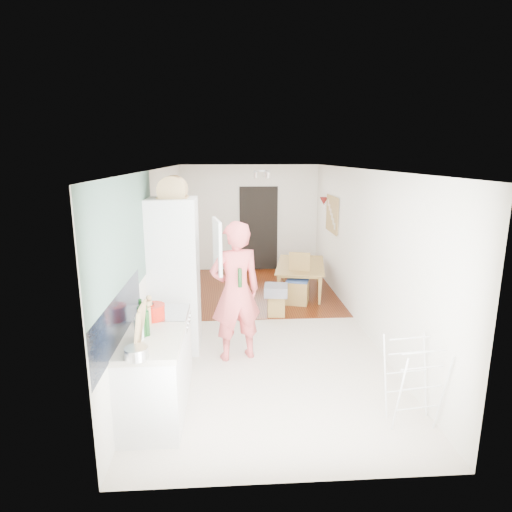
{
  "coord_description": "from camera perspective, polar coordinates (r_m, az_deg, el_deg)",
  "views": [
    {
      "loc": [
        -0.5,
        -6.55,
        2.7
      ],
      "look_at": [
        -0.07,
        0.2,
        1.11
      ],
      "focal_mm": 30.0,
      "sensor_mm": 36.0,
      "label": 1
    }
  ],
  "objects": [
    {
      "name": "doorway_recess",
      "position": [
        10.2,
        0.35,
        3.64
      ],
      "size": [
        0.9,
        0.04,
        2.0
      ],
      "primitive_type": "cube",
      "color": "black",
      "rests_on": "room_shell"
    },
    {
      "name": "steel_pan",
      "position": [
        4.07,
        -15.65,
        -12.35
      ],
      "size": [
        0.24,
        0.24,
        0.11
      ],
      "primitive_type": "cylinder",
      "rotation": [
        0.0,
        0.0,
        -0.15
      ],
      "color": "silver",
      "rests_on": "worktop"
    },
    {
      "name": "held_bottle",
      "position": [
        5.45,
        -2.16,
        -2.91
      ],
      "size": [
        0.05,
        0.05,
        0.25
      ],
      "primitive_type": "cylinder",
      "color": "#133C16",
      "rests_on": "person"
    },
    {
      "name": "pinboard",
      "position": [
        8.78,
        10.14,
        5.51
      ],
      "size": [
        0.03,
        0.9,
        0.7
      ],
      "primitive_type": "cube",
      "color": "tan",
      "rests_on": "room_shell"
    },
    {
      "name": "fridge_interior",
      "position": [
        5.9,
        -8.03,
        1.88
      ],
      "size": [
        0.02,
        0.52,
        0.66
      ],
      "primitive_type": "cube",
      "color": "white",
      "rests_on": "room_shell"
    },
    {
      "name": "range_cooker",
      "position": [
        5.32,
        -12.19,
        -12.2
      ],
      "size": [
        0.6,
        0.6,
        0.88
      ],
      "primitive_type": "cube",
      "color": "silver",
      "rests_on": "room_shell"
    },
    {
      "name": "fridge_housing",
      "position": [
        6.05,
        -10.82,
        -2.59
      ],
      "size": [
        0.66,
        0.66,
        2.15
      ],
      "primitive_type": "cube",
      "color": "silver",
      "rests_on": "room_shell"
    },
    {
      "name": "chopping_boards",
      "position": [
        4.26,
        -15.21,
        -8.92
      ],
      "size": [
        0.05,
        0.31,
        0.42
      ],
      "primitive_type": null,
      "rotation": [
        0.0,
        0.0,
        -0.01
      ],
      "color": "tan",
      "rests_on": "worktop"
    },
    {
      "name": "pepper_mill_front",
      "position": [
        4.76,
        -14.15,
        -7.78
      ],
      "size": [
        0.07,
        0.07,
        0.21
      ],
      "primitive_type": "cylinder",
      "rotation": [
        0.0,
        0.0,
        -0.23
      ],
      "color": "tan",
      "rests_on": "worktop"
    },
    {
      "name": "sage_wall_panel",
      "position": [
        4.76,
        -16.82,
        2.39
      ],
      "size": [
        0.02,
        3.0,
        1.3
      ],
      "primitive_type": "cube",
      "color": "slate",
      "rests_on": "room_shell"
    },
    {
      "name": "drying_rack",
      "position": [
        4.8,
        20.2,
        -15.66
      ],
      "size": [
        0.5,
        0.46,
        0.89
      ],
      "primitive_type": null,
      "rotation": [
        0.0,
        0.0,
        0.12
      ],
      "color": "silver",
      "rests_on": "floor"
    },
    {
      "name": "fridge_door",
      "position": [
        5.6,
        -5.19,
        1.33
      ],
      "size": [
        0.14,
        0.56,
        0.7
      ],
      "primitive_type": "cube",
      "rotation": [
        0.0,
        0.0,
        -1.4
      ],
      "color": "silver",
      "rests_on": "room_shell"
    },
    {
      "name": "bottle_b",
      "position": [
        4.5,
        -14.38,
        -8.7
      ],
      "size": [
        0.06,
        0.06,
        0.26
      ],
      "primitive_type": "cylinder",
      "rotation": [
        0.0,
        0.0,
        0.05
      ],
      "color": "#133C16",
      "rests_on": "worktop"
    },
    {
      "name": "wood_floor_overlay",
      "position": [
        8.84,
        -0.22,
        -4.51
      ],
      "size": [
        3.2,
        3.3,
        0.01
      ],
      "primitive_type": "cube",
      "color": "#5E2A0B",
      "rests_on": "room_shell"
    },
    {
      "name": "pepper_mill_back",
      "position": [
        4.91,
        -14.01,
        -7.02
      ],
      "size": [
        0.07,
        0.07,
        0.22
      ],
      "primitive_type": "cylinder",
      "rotation": [
        0.0,
        0.0,
        0.09
      ],
      "color": "tan",
      "rests_on": "worktop"
    },
    {
      "name": "pinboard_frame",
      "position": [
        8.78,
        10.05,
        5.51
      ],
      "size": [
        0.0,
        0.94,
        0.74
      ],
      "primitive_type": "cube",
      "color": "olive",
      "rests_on": "room_shell"
    },
    {
      "name": "worktop",
      "position": [
        4.46,
        -13.88,
        -11.07
      ],
      "size": [
        0.62,
        0.92,
        0.06
      ],
      "primitive_type": "cube",
      "color": "beige",
      "rests_on": "room_shell"
    },
    {
      "name": "wall_sconce",
      "position": [
        9.38,
        9.02,
        7.26
      ],
      "size": [
        0.18,
        0.18,
        0.16
      ],
      "primitive_type": "cone",
      "color": "maroon",
      "rests_on": "room_shell"
    },
    {
      "name": "bottle_c",
      "position": [
        4.43,
        -15.33,
        -9.42
      ],
      "size": [
        0.1,
        0.1,
        0.22
      ],
      "primitive_type": "cylinder",
      "rotation": [
        0.0,
        0.0,
        -0.13
      ],
      "color": "silver",
      "rests_on": "worktop"
    },
    {
      "name": "room_shell",
      "position": [
        6.73,
        0.71,
        0.8
      ],
      "size": [
        3.2,
        7.0,
        2.5
      ],
      "primitive_type": null,
      "color": "white",
      "rests_on": "ground"
    },
    {
      "name": "dining_chair",
      "position": [
        7.95,
        5.59,
        -3.12
      ],
      "size": [
        0.49,
        0.49,
        0.94
      ],
      "primitive_type": null,
      "rotation": [
        0.0,
        0.0,
        -0.29
      ],
      "color": "olive",
      "rests_on": "floor"
    },
    {
      "name": "floor",
      "position": [
        7.11,
        0.68,
        -9.09
      ],
      "size": [
        3.2,
        7.0,
        0.01
      ],
      "primitive_type": "cube",
      "color": "beige",
      "rests_on": "ground"
    },
    {
      "name": "base_cabinet",
      "position": [
        4.67,
        -13.55,
        -16.23
      ],
      "size": [
        0.6,
        0.9,
        0.86
      ],
      "primitive_type": "cube",
      "color": "silver",
      "rests_on": "room_shell"
    },
    {
      "name": "bread_bin",
      "position": [
        5.85,
        -11.05,
        8.64
      ],
      "size": [
        0.42,
        0.4,
        0.21
      ],
      "primitive_type": null,
      "rotation": [
        0.0,
        0.0,
        -0.05
      ],
      "color": "tan",
      "rests_on": "fridge_housing"
    },
    {
      "name": "stool",
      "position": [
        7.42,
        2.68,
        -6.56
      ],
      "size": [
        0.3,
        0.3,
        0.38
      ],
      "primitive_type": null,
      "rotation": [
        0.0,
        0.0,
        -0.05
      ],
      "color": "olive",
      "rests_on": "floor"
    },
    {
      "name": "red_casserole",
      "position": [
        4.93,
        -13.66,
        -7.26
      ],
      "size": [
        0.32,
        0.32,
        0.17
      ],
      "primitive_type": "cylinder",
      "rotation": [
        0.0,
        0.0,
        -0.12
      ],
      "color": "red",
      "rests_on": "cooker_top"
    },
    {
      "name": "cooker_top",
      "position": [
        5.14,
        -12.44,
        -7.56
      ],
      "size": [
        0.6,
        0.6,
        0.04
      ],
      "primitive_type": "cube",
      "color": "silver",
      "rests_on": "room_shell"
    },
    {
      "name": "tile_splashback",
      "position": [
        4.43,
        -17.73,
        -7.9
      ],
      "size": [
        0.02,
        1.9,
        0.5
      ],
      "primitive_type": "cube",
      "color": "black",
      "rests_on": "room_shell"
    },
    {
      "name": "bottle_a",
      "position": [
        4.46,
        -15.04,
        -8.5
      ],
      "size": [
        0.08,
        0.08,
        0.32
      ],
      "primitive_type": "cylinder",
      "rotation": [
        0.0,
        0.0,
        0.04
      ],
      "color": "#133C16",
      "rests_on": "worktop"
    },
    {
      "name": "person",
      "position": [
        5.63,
        -2.75,
        -3.1
      ],
      "size": [
        0.93,
        0.74,
        2.23
      ],
      "primitive_type": "imported",
      "rotation": [
        0.0,
        0.0,
        3.43
      ],
      "color": "#DE5758",
      "rests_on": "floor"
    },
    {
      "name": "grey_drape",
      "position": [
        7.31,
        2.67,
        -4.58
      ],
      "size": [
        0.44,
        0.44,
        0.18
      ],
      "primitive_type": "cube",
      "rotation": [
        0.0,
        0.0,
        -0.14
      ],
      "color": "slate",
      "rests_on": "stool"
    },
    {
      "name": "dining_table",
      "position": [
        8.69,
        6.13,
        -3.24
      ],
      "size": [
        1.03,
        1.52,
        0.49
      ],
      "primitive_type": "imported",
      "rotation": [
        0.0,
        0.0,
        1.38
      ],
      "color": "olive",
      "rests_on": "floor"
    }
  ]
}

